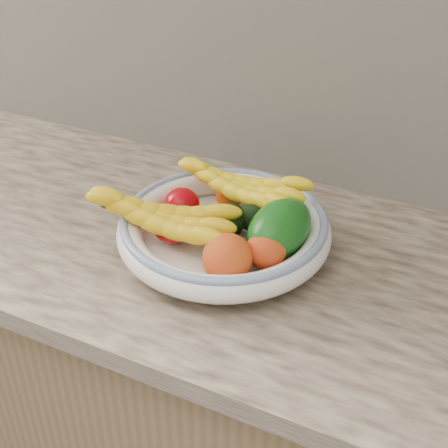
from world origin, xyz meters
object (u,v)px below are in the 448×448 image
fruit_bowl (224,229)px  banana_bunch_front (161,221)px  banana_bunch_back (239,190)px  green_mango (279,230)px

fruit_bowl → banana_bunch_front: size_ratio=1.34×
fruit_bowl → banana_bunch_back: banana_bunch_back is taller
green_mango → banana_bunch_front: size_ratio=0.52×
banana_bunch_back → banana_bunch_front: 0.17m
banana_bunch_front → fruit_bowl: bearing=28.0°
banana_bunch_back → banana_bunch_front: (-0.08, -0.15, -0.01)m
fruit_bowl → banana_bunch_front: 0.12m
fruit_bowl → banana_bunch_front: bearing=-142.6°
green_mango → fruit_bowl: bearing=-169.9°
banana_bunch_front → banana_bunch_back: bearing=51.2°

